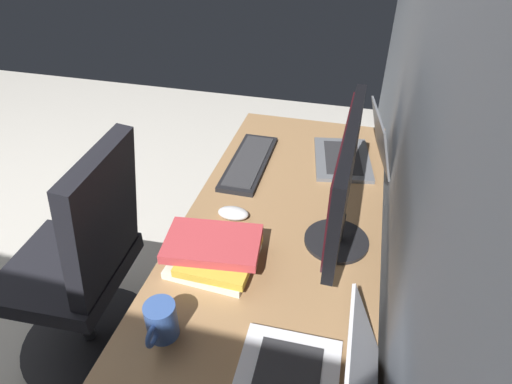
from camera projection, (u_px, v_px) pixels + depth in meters
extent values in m
cube|color=#8C939E|center=(460.00, 83.00, 0.92)|extent=(4.74, 0.10, 2.60)
cube|color=#936D47|center=(272.00, 257.00, 1.33)|extent=(1.82, 0.64, 0.03)
cylinder|color=silver|center=(257.00, 186.00, 2.26)|extent=(0.05, 0.05, 0.70)
cylinder|color=silver|center=(359.00, 201.00, 2.16)|extent=(0.05, 0.05, 0.70)
cube|color=silver|center=(187.00, 373.00, 1.41)|extent=(0.37, 0.01, 0.61)
cylinder|color=black|center=(336.00, 241.00, 1.36)|extent=(0.20, 0.20, 0.01)
cylinder|color=black|center=(338.00, 227.00, 1.32)|extent=(0.04, 0.04, 0.10)
cube|color=black|center=(346.00, 173.00, 1.21)|extent=(0.58, 0.04, 0.29)
cube|color=#330F14|center=(340.00, 173.00, 1.21)|extent=(0.53, 0.02, 0.26)
cube|color=#595B60|center=(342.00, 159.00, 1.74)|extent=(0.35, 0.26, 0.01)
cube|color=#262628|center=(343.00, 157.00, 1.74)|extent=(0.27, 0.18, 0.00)
cube|color=#595B60|center=(380.00, 137.00, 1.67)|extent=(0.32, 0.11, 0.20)
cube|color=#19234C|center=(380.00, 137.00, 1.67)|extent=(0.29, 0.09, 0.17)
cube|color=black|center=(249.00, 163.00, 1.72)|extent=(0.42, 0.14, 0.02)
cube|color=#2D2D30|center=(249.00, 160.00, 1.71)|extent=(0.38, 0.11, 0.00)
ellipsoid|color=silver|center=(233.00, 213.00, 1.45)|extent=(0.06, 0.10, 0.03)
cube|color=beige|center=(213.00, 260.00, 1.28)|extent=(0.22, 0.25, 0.02)
cube|color=gold|center=(219.00, 255.00, 1.26)|extent=(0.22, 0.21, 0.03)
cube|color=#B2383D|center=(213.00, 243.00, 1.26)|extent=(0.21, 0.29, 0.03)
cylinder|color=#335193|center=(162.00, 320.00, 1.06)|extent=(0.08, 0.08, 0.10)
torus|color=#335193|center=(152.00, 336.00, 1.02)|extent=(0.06, 0.01, 0.06)
cube|color=black|center=(66.00, 271.00, 1.63)|extent=(0.46, 0.44, 0.07)
cube|color=black|center=(102.00, 219.00, 1.43)|extent=(0.40, 0.15, 0.50)
cylinder|color=black|center=(80.00, 308.00, 1.76)|extent=(0.05, 0.05, 0.37)
cylinder|color=black|center=(91.00, 339.00, 1.88)|extent=(0.56, 0.56, 0.03)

